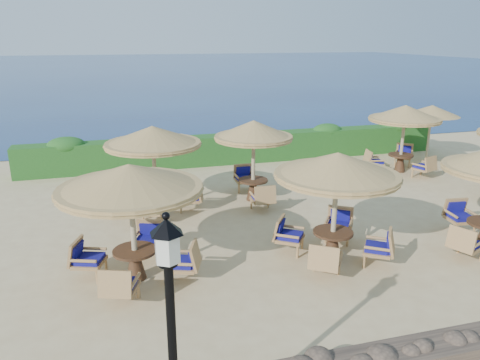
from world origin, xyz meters
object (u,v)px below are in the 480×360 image
extra_parasol (432,111)px  cafe_set_0 (131,198)px  cafe_set_1 (336,186)px  cafe_set_3 (154,153)px  lamp_post (173,356)px  cafe_set_5 (404,125)px  cafe_set_4 (253,142)px

extra_parasol → cafe_set_0: 14.65m
cafe_set_1 → cafe_set_3: 5.83m
lamp_post → cafe_set_5: lamp_post is taller
cafe_set_0 → cafe_set_5: (10.68, 5.93, 0.00)m
lamp_post → cafe_set_1: size_ratio=1.13×
cafe_set_3 → cafe_set_4: size_ratio=1.03×
cafe_set_1 → cafe_set_3: same height
cafe_set_0 → cafe_set_5: bearing=29.0°
extra_parasol → cafe_set_1: (-8.15, -7.38, -0.31)m
cafe_set_0 → cafe_set_1: same height
cafe_set_1 → cafe_set_3: (-3.77, 4.44, -0.01)m
lamp_post → cafe_set_3: bearing=85.7°
extra_parasol → cafe_set_4: cafe_set_4 is taller
cafe_set_3 → cafe_set_5: same height
lamp_post → cafe_set_5: bearing=45.9°
cafe_set_1 → cafe_set_0: bearing=176.8°
cafe_set_4 → cafe_set_5: 6.82m
lamp_post → cafe_set_4: (3.85, 9.17, 0.40)m
cafe_set_3 → cafe_set_5: bearing=10.1°
extra_parasol → cafe_set_1: 11.00m
cafe_set_3 → cafe_set_4: 3.17m
extra_parasol → cafe_set_5: 2.45m
lamp_post → cafe_set_4: 9.96m
extra_parasol → lamp_post: bearing=-136.4°
cafe_set_0 → cafe_set_4: size_ratio=1.11×
cafe_set_0 → cafe_set_5: size_ratio=1.11×
cafe_set_0 → cafe_set_3: bearing=78.0°
lamp_post → extra_parasol: lamp_post is taller
extra_parasol → cafe_set_3: 12.28m
extra_parasol → cafe_set_0: bearing=-150.9°
cafe_set_1 → cafe_set_4: bearing=97.5°
cafe_set_3 → cafe_set_4: (3.17, 0.11, 0.10)m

